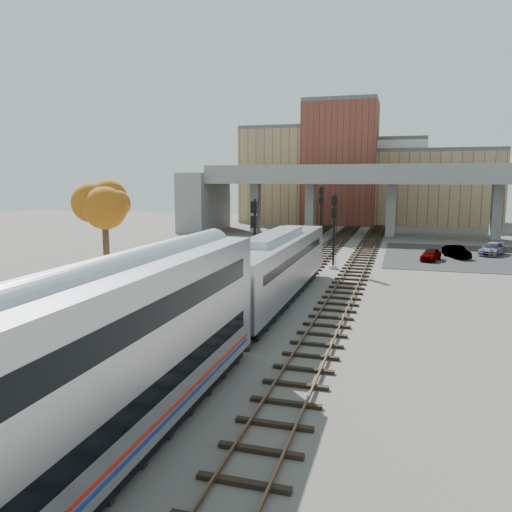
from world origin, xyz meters
The scene contains 15 objects.
ground centered at (0.00, 0.00, 0.00)m, with size 160.00×160.00×0.00m, color #47423D.
platform centered at (-7.25, 0.00, 0.17)m, with size 4.50×60.00×0.35m, color #9E9E99.
yellow_strip centered at (-5.35, 0.00, 0.35)m, with size 0.70×60.00×0.01m, color yellow.
tracks centered at (0.93, 12.50, 0.08)m, with size 10.70×95.00×0.25m.
overpass centered at (4.92, 45.00, 5.81)m, with size 54.00×12.00×9.50m.
buildings_far centered at (1.26, 66.57, 7.88)m, with size 43.00×21.00×20.60m.
parking_lot centered at (14.00, 28.00, 0.02)m, with size 14.00×18.00×0.04m, color black.
locomotive centered at (1.00, 5.26, 2.28)m, with size 3.02×19.05×4.10m.
signal_mast_near centered at (-1.10, 7.86, 2.99)m, with size 0.60×0.64×6.32m.
signal_mast_mid centered at (3.00, 17.71, 3.04)m, with size 0.60×0.64×6.38m.
signal_mast_far centered at (-1.10, 36.42, 3.29)m, with size 0.60×0.64×6.74m.
tree centered at (-10.73, 4.77, 5.74)m, with size 3.60×3.60×7.74m.
car_a centered at (11.28, 24.58, 0.63)m, with size 1.38×3.43×1.17m, color #99999E.
car_b centered at (13.75, 26.96, 0.64)m, with size 1.27×3.64×1.20m, color #99999E.
car_c centered at (17.39, 29.94, 0.65)m, with size 1.70×4.19×1.22m, color #99999E.
Camera 1 is at (8.57, -24.62, 7.67)m, focal length 35.00 mm.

